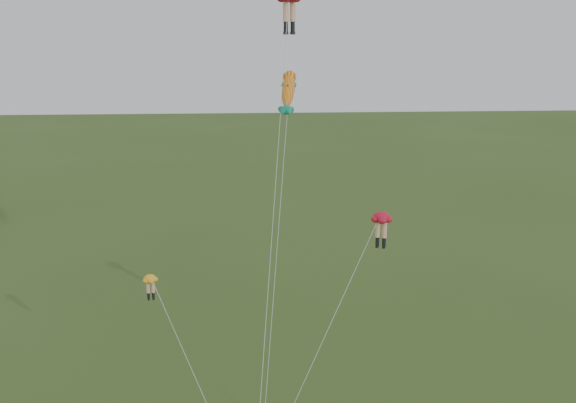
{
  "coord_description": "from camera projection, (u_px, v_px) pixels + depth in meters",
  "views": [
    {
      "loc": [
        -1.21,
        -33.13,
        22.44
      ],
      "look_at": [
        1.4,
        6.0,
        12.02
      ],
      "focal_mm": 40.0,
      "sensor_mm": 36.0,
      "label": 1
    }
  ],
  "objects": [
    {
      "name": "fish_kite",
      "position": [
        288.0,
        91.0,
        40.46
      ],
      "size": [
        2.78,
        9.44,
        20.33
      ],
      "rotation": [
        0.67,
        0.0,
        -0.17
      ],
      "color": "yellow",
      "rests_on": "ground"
    },
    {
      "name": "legs_kite_red_mid",
      "position": [
        380.0,
        224.0,
        37.9
      ],
      "size": [
        7.47,
        5.75,
        12.16
      ],
      "rotation": [
        0.0,
        0.0,
        -0.4
      ],
      "color": "red",
      "rests_on": "ground"
    },
    {
      "name": "legs_kite_red_high",
      "position": [
        289.0,
        3.0,
        43.08
      ],
      "size": [
        4.01,
        15.75,
        25.19
      ],
      "rotation": [
        0.0,
        0.0,
        0.4
      ],
      "color": "red",
      "rests_on": "ground"
    },
    {
      "name": "legs_kite_yellow",
      "position": [
        154.0,
        288.0,
        37.8
      ],
      "size": [
        4.95,
        5.35,
        8.56
      ],
      "rotation": [
        0.0,
        0.0,
        0.09
      ],
      "color": "#FFAE20",
      "rests_on": "ground"
    }
  ]
}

